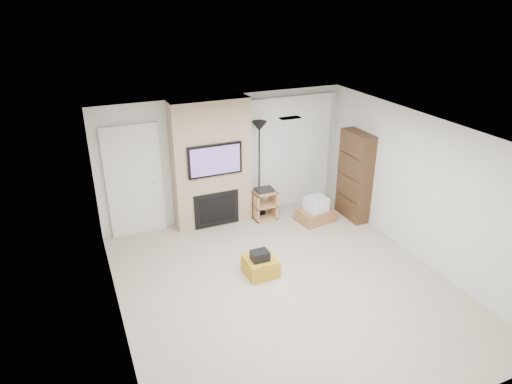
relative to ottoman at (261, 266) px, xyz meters
name	(u,v)px	position (x,y,z in m)	size (l,w,h in m)	color
floor	(286,286)	(0.23, -0.48, -0.15)	(5.00, 5.50, 0.00)	#B5A692
ceiling	(291,135)	(0.23, -0.48, 2.35)	(5.00, 5.50, 0.00)	white
wall_back	(225,158)	(0.23, 2.27, 1.10)	(5.00, 2.50, 0.00)	silver
wall_front	(417,336)	(0.23, -3.23, 1.10)	(5.00, 2.50, 0.00)	silver
wall_left	(113,252)	(-2.27, -0.48, 1.10)	(5.50, 2.50, 0.00)	silver
wall_right	(421,189)	(2.73, -0.48, 1.10)	(5.50, 2.50, 0.00)	silver
hvac_vent	(290,118)	(0.63, 0.32, 2.35)	(0.35, 0.18, 0.01)	silver
ottoman	(261,266)	(0.00, 0.00, 0.00)	(0.50, 0.50, 0.30)	#AF8A1E
black_bag	(260,256)	(-0.03, -0.04, 0.23)	(0.28, 0.22, 0.16)	black
fireplace_wall	(212,165)	(-0.12, 2.05, 1.09)	(1.50, 0.47, 2.50)	tan
entry_door	(134,182)	(-1.57, 2.23, 0.90)	(1.02, 0.11, 2.14)	silver
vertical_blinds	(289,149)	(1.63, 2.21, 1.12)	(1.98, 0.10, 2.37)	silver
floor_lamp	(259,143)	(0.85, 2.02, 1.41)	(0.29, 0.29, 1.99)	black
av_stand	(264,203)	(0.88, 1.81, 0.20)	(0.45, 0.38, 0.66)	tan
box_stack	(316,212)	(1.80, 1.31, 0.04)	(0.81, 0.66, 0.50)	#996942
bookshelf	(355,176)	(2.57, 1.17, 0.75)	(0.30, 0.80, 1.80)	#382414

